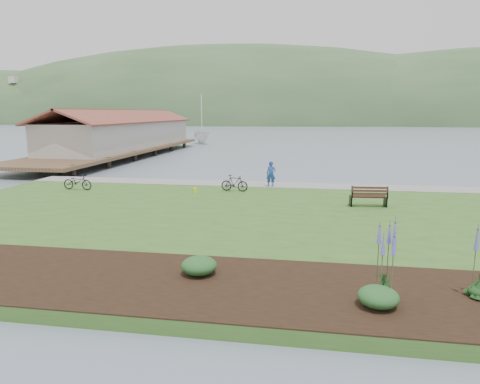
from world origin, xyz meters
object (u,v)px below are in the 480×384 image
(bicycle_a, at_px, (78,182))
(sailboat, at_px, (202,144))
(person, at_px, (271,172))
(park_bench, at_px, (369,196))

(bicycle_a, relative_size, sailboat, 0.07)
(sailboat, bearing_deg, bicycle_a, -111.92)
(bicycle_a, height_order, sailboat, sailboat)
(person, height_order, bicycle_a, person)
(person, relative_size, sailboat, 0.08)
(park_bench, distance_m, person, 7.35)
(park_bench, xyz_separation_m, sailboat, (-20.70, 46.84, -0.95))
(park_bench, distance_m, bicycle_a, 17.11)
(person, xyz_separation_m, bicycle_a, (-11.60, -2.95, -0.46))
(park_bench, relative_size, bicycle_a, 0.97)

